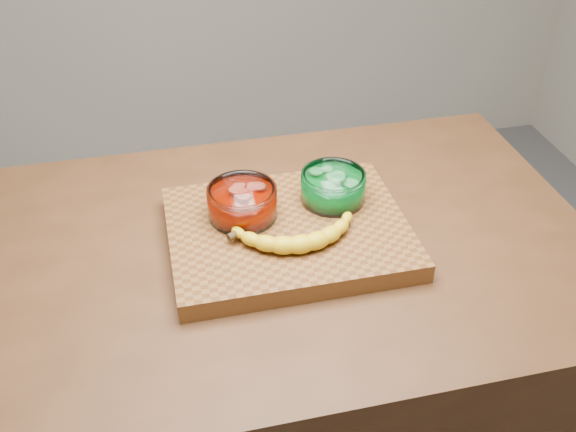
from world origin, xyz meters
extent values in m
cube|color=#4A2B16|center=(0.00, 0.00, 0.45)|extent=(1.20, 0.80, 0.90)
cube|color=brown|center=(0.00, 0.00, 0.92)|extent=(0.45, 0.35, 0.04)
cylinder|color=white|center=(-0.08, 0.05, 0.97)|extent=(0.13, 0.13, 0.06)
cylinder|color=#C51600|center=(-0.08, 0.05, 0.96)|extent=(0.11, 0.11, 0.04)
cylinder|color=#FA654F|center=(-0.08, 0.05, 0.99)|extent=(0.11, 0.11, 0.02)
cylinder|color=white|center=(0.11, 0.06, 0.97)|extent=(0.13, 0.13, 0.06)
cylinder|color=#099629|center=(0.11, 0.06, 0.96)|extent=(0.11, 0.11, 0.03)
cylinder|color=#6DE97D|center=(0.11, 0.06, 0.99)|extent=(0.10, 0.10, 0.02)
camera|label=1|loc=(-0.22, -0.94, 1.68)|focal=40.00mm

